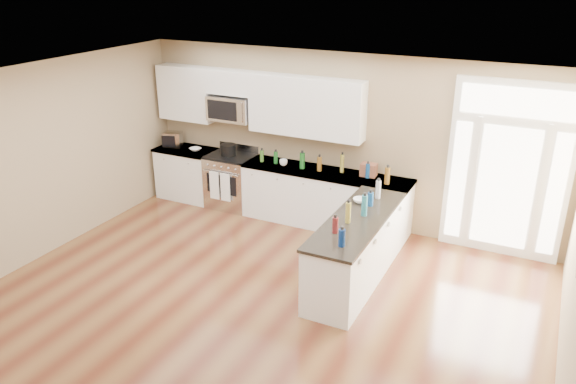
{
  "coord_description": "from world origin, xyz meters",
  "views": [
    {
      "loc": [
        3.06,
        -4.18,
        4.04
      ],
      "look_at": [
        0.01,
        2.0,
        1.23
      ],
      "focal_mm": 35.0,
      "sensor_mm": 36.0,
      "label": 1
    }
  ],
  "objects_px": {
    "kitchen_range": "(231,181)",
    "stockpot": "(228,149)",
    "toaster_oven": "(173,139)",
    "peninsula_cabinet": "(356,252)"
  },
  "relations": [
    {
      "from": "peninsula_cabinet",
      "to": "kitchen_range",
      "type": "bearing_deg",
      "value": 153.13
    },
    {
      "from": "peninsula_cabinet",
      "to": "toaster_oven",
      "type": "height_order",
      "value": "toaster_oven"
    },
    {
      "from": "stockpot",
      "to": "toaster_oven",
      "type": "relative_size",
      "value": 0.86
    },
    {
      "from": "kitchen_range",
      "to": "toaster_oven",
      "type": "xyz_separation_m",
      "value": [
        -1.23,
        0.02,
        0.6
      ]
    },
    {
      "from": "kitchen_range",
      "to": "peninsula_cabinet",
      "type": "bearing_deg",
      "value": -26.87
    },
    {
      "from": "kitchen_range",
      "to": "stockpot",
      "type": "height_order",
      "value": "stockpot"
    },
    {
      "from": "peninsula_cabinet",
      "to": "kitchen_range",
      "type": "height_order",
      "value": "kitchen_range"
    },
    {
      "from": "stockpot",
      "to": "kitchen_range",
      "type": "bearing_deg",
      "value": -8.32
    },
    {
      "from": "stockpot",
      "to": "toaster_oven",
      "type": "xyz_separation_m",
      "value": [
        -1.19,
        0.01,
        0.02
      ]
    },
    {
      "from": "peninsula_cabinet",
      "to": "kitchen_range",
      "type": "xyz_separation_m",
      "value": [
        -2.86,
        1.45,
        0.04
      ]
    }
  ]
}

